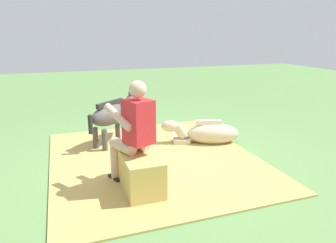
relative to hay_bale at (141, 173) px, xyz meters
name	(u,v)px	position (x,y,z in m)	size (l,w,h in m)	color
ground_plane	(160,160)	(0.82, -0.51, -0.23)	(24.00, 24.00, 0.00)	#608C4C
hay_patch	(154,159)	(0.88, -0.43, -0.22)	(3.40, 2.99, 0.02)	tan
hay_bale	(141,173)	(0.00, 0.00, 0.00)	(0.73, 0.42, 0.46)	tan
person_seated	(133,130)	(0.15, 0.04, 0.51)	(0.72, 0.57, 1.34)	#D8AD8C
pony_standing	(114,114)	(1.77, 0.00, 0.31)	(0.99, 1.13, 0.90)	#4C4747
pony_lying	(207,133)	(1.25, -1.50, -0.04)	(0.68, 1.35, 0.42)	beige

